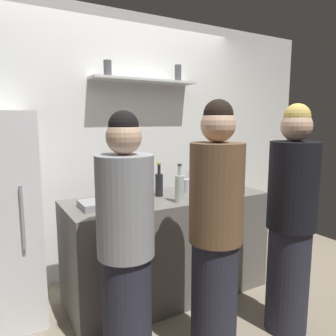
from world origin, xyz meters
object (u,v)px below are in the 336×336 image
(water_bottle_plastic, at_px, (203,180))
(person_brown_jacket, at_px, (216,235))
(person_grey_hoodie, at_px, (126,249))
(person_blonde, at_px, (291,223))
(baking_pan, at_px, (103,204))
(wine_bottle_dark_glass, at_px, (159,184))
(wine_bottle_pale_glass, at_px, (179,188))
(utensil_holder, at_px, (187,185))

(water_bottle_plastic, height_order, person_brown_jacket, person_brown_jacket)
(water_bottle_plastic, bearing_deg, person_grey_hoodie, -146.12)
(person_blonde, bearing_deg, baking_pan, -12.69)
(person_brown_jacket, bearing_deg, person_grey_hoodie, -110.95)
(person_brown_jacket, bearing_deg, baking_pan, -153.21)
(person_grey_hoodie, bearing_deg, water_bottle_plastic, -62.33)
(wine_bottle_dark_glass, distance_m, person_blonde, 1.10)
(person_blonde, bearing_deg, person_brown_jacket, 18.48)
(baking_pan, relative_size, wine_bottle_dark_glass, 1.15)
(wine_bottle_pale_glass, distance_m, person_grey_hoodie, 0.81)
(wine_bottle_pale_glass, bearing_deg, person_brown_jacket, -99.43)
(utensil_holder, bearing_deg, wine_bottle_pale_glass, -132.35)
(wine_bottle_pale_glass, bearing_deg, person_grey_hoodie, -145.78)
(wine_bottle_pale_glass, relative_size, person_grey_hoodie, 0.20)
(person_brown_jacket, bearing_deg, person_blonde, 79.24)
(utensil_holder, height_order, wine_bottle_pale_glass, wine_bottle_pale_glass)
(wine_bottle_dark_glass, xyz_separation_m, person_grey_hoodie, (-0.60, -0.71, -0.22))
(baking_pan, distance_m, water_bottle_plastic, 1.04)
(water_bottle_plastic, bearing_deg, baking_pan, -173.11)
(utensil_holder, xyz_separation_m, person_brown_jacket, (-0.36, -0.88, -0.13))
(water_bottle_plastic, bearing_deg, wine_bottle_pale_glass, -146.62)
(utensil_holder, distance_m, wine_bottle_dark_glass, 0.30)
(water_bottle_plastic, xyz_separation_m, person_blonde, (0.08, -0.95, -0.16))
(person_brown_jacket, relative_size, person_blonde, 1.01)
(wine_bottle_dark_glass, bearing_deg, person_blonde, -58.22)
(wine_bottle_pale_glass, xyz_separation_m, person_brown_jacket, (-0.10, -0.59, -0.19))
(utensil_holder, bearing_deg, baking_pan, -172.51)
(baking_pan, bearing_deg, person_brown_jacket, -58.04)
(utensil_holder, bearing_deg, person_blonde, -73.78)
(person_blonde, bearing_deg, wine_bottle_pale_glass, -26.81)
(water_bottle_plastic, height_order, person_grey_hoodie, person_grey_hoodie)
(wine_bottle_dark_glass, relative_size, person_brown_jacket, 0.18)
(wine_bottle_pale_glass, xyz_separation_m, water_bottle_plastic, (0.45, 0.30, -0.03))
(person_blonde, bearing_deg, utensil_holder, -49.70)
(utensil_holder, bearing_deg, wine_bottle_dark_glass, -177.08)
(wine_bottle_pale_glass, bearing_deg, person_blonde, -50.88)
(utensil_holder, relative_size, wine_bottle_dark_glass, 0.68)
(wine_bottle_pale_glass, distance_m, person_brown_jacket, 0.63)
(water_bottle_plastic, bearing_deg, person_blonde, -85.27)
(wine_bottle_pale_glass, bearing_deg, wine_bottle_dark_glass, 98.42)
(person_blonde, bearing_deg, water_bottle_plastic, -61.20)
(water_bottle_plastic, xyz_separation_m, person_grey_hoodie, (-1.10, -0.74, -0.19))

